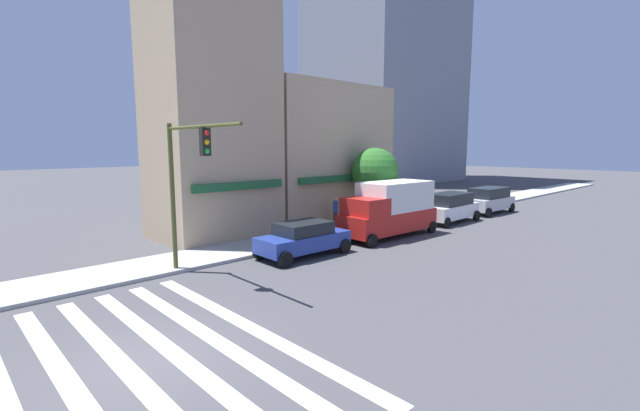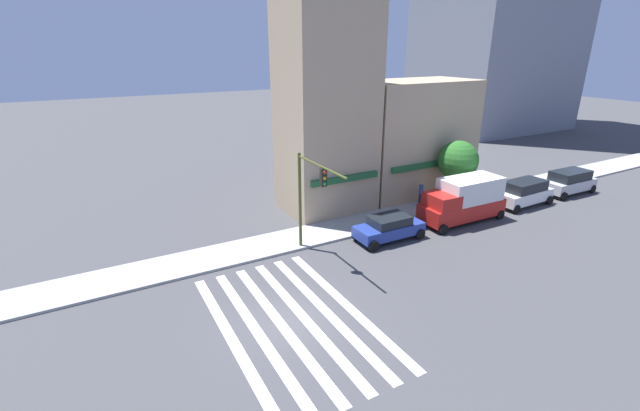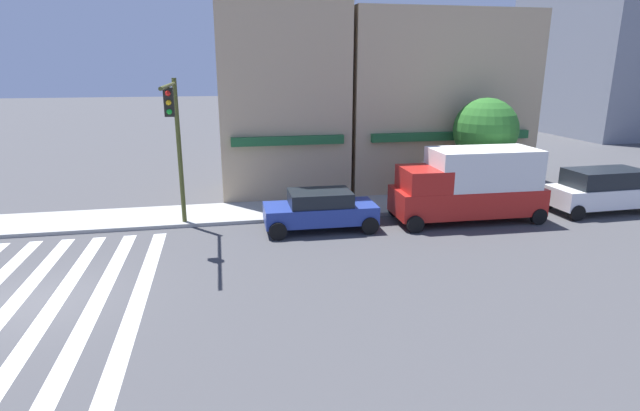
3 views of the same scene
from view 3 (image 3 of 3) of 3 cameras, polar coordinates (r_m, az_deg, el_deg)
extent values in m
plane|color=#424244|center=(16.12, -29.75, -9.58)|extent=(200.00, 200.00, 0.00)
cube|color=#9E9E99|center=(22.87, -24.18, -1.57)|extent=(120.00, 3.00, 0.15)
cube|color=silver|center=(16.31, -31.62, -9.56)|extent=(0.47, 10.80, 0.01)
cube|color=silver|center=(15.94, -27.85, -9.56)|extent=(0.47, 10.80, 0.01)
cube|color=silver|center=(15.65, -23.91, -9.52)|extent=(0.47, 10.80, 0.01)
cube|color=silver|center=(15.44, -19.84, -9.44)|extent=(0.47, 10.80, 0.01)
cube|color=tan|center=(25.59, -4.69, 18.55)|extent=(6.14, 5.00, 15.25)
cube|color=#1E592D|center=(23.16, -3.65, 7.41)|extent=(5.22, 0.30, 0.40)
cube|color=tan|center=(27.77, 12.62, 11.55)|extent=(9.63, 5.00, 9.00)
cube|color=#1E592D|center=(25.53, 14.81, 7.69)|extent=(8.18, 0.30, 0.40)
cylinder|color=#474C1E|center=(20.61, -15.75, 5.66)|extent=(0.18, 0.18, 5.88)
cylinder|color=#474C1E|center=(17.86, -16.96, 12.97)|extent=(0.12, 5.00, 0.12)
cube|color=black|center=(17.64, -16.89, 11.24)|extent=(0.32, 0.24, 0.95)
sphere|color=red|center=(17.49, -17.01, 12.17)|extent=(0.18, 0.18, 0.18)
sphere|color=#EAAD14|center=(17.51, -16.93, 11.19)|extent=(0.18, 0.18, 0.18)
sphere|color=green|center=(17.53, -16.85, 10.22)|extent=(0.18, 0.18, 0.18)
cube|color=navy|center=(19.76, 0.00, -0.87)|extent=(4.43, 1.88, 0.70)
cube|color=black|center=(19.59, 0.00, 0.89)|extent=(2.45, 1.70, 0.55)
cylinder|color=black|center=(20.46, -5.43, -1.38)|extent=(0.68, 0.22, 0.68)
cylinder|color=black|center=(18.75, -4.84, -2.96)|extent=(0.68, 0.22, 0.68)
cylinder|color=black|center=(21.10, 4.29, -0.82)|extent=(0.68, 0.22, 0.68)
cylinder|color=black|center=(19.45, 5.71, -2.29)|extent=(0.68, 0.22, 0.68)
cube|color=#B21E19|center=(21.78, 16.40, 0.60)|extent=(6.25, 2.34, 1.10)
cube|color=silver|center=(21.78, 18.12, 4.11)|extent=(4.39, 2.30, 1.60)
cube|color=#B21E19|center=(20.70, 11.73, 3.00)|extent=(1.78, 2.13, 0.90)
cylinder|color=black|center=(21.82, 8.68, -0.41)|extent=(0.68, 0.22, 0.68)
cylinder|color=black|center=(19.85, 10.82, -2.13)|extent=(0.68, 0.22, 0.68)
cylinder|color=black|center=(24.16, 20.78, 0.31)|extent=(0.68, 0.22, 0.68)
cylinder|color=black|center=(22.40, 23.70, -1.15)|extent=(0.68, 0.22, 0.68)
cube|color=white|center=(25.48, 29.54, 1.02)|extent=(4.74, 2.01, 0.85)
cube|color=black|center=(25.31, 29.78, 2.77)|extent=(3.33, 1.83, 0.75)
cylinder|color=black|center=(25.09, 24.66, 0.44)|extent=(0.68, 0.22, 0.68)
cylinder|color=black|center=(23.65, 27.30, -0.75)|extent=(0.68, 0.22, 0.68)
cylinder|color=black|center=(27.53, 31.23, 0.83)|extent=(0.68, 0.22, 0.68)
cylinder|color=#23232D|center=(24.81, 11.50, 1.97)|extent=(0.26, 0.26, 0.85)
cylinder|color=#2D4C9E|center=(24.64, 11.60, 3.72)|extent=(0.32, 0.32, 0.70)
sphere|color=tan|center=(24.55, 11.66, 4.77)|extent=(0.22, 0.22, 0.22)
cylinder|color=brown|center=(25.11, 17.98, 3.30)|extent=(0.24, 0.24, 2.23)
sphere|color=#286623|center=(24.77, 18.40, 8.18)|extent=(2.98, 2.98, 2.98)
camera|label=1|loc=(9.87, -74.72, -3.60)|focal=24.00mm
camera|label=2|loc=(13.08, -110.61, 18.56)|focal=24.00mm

